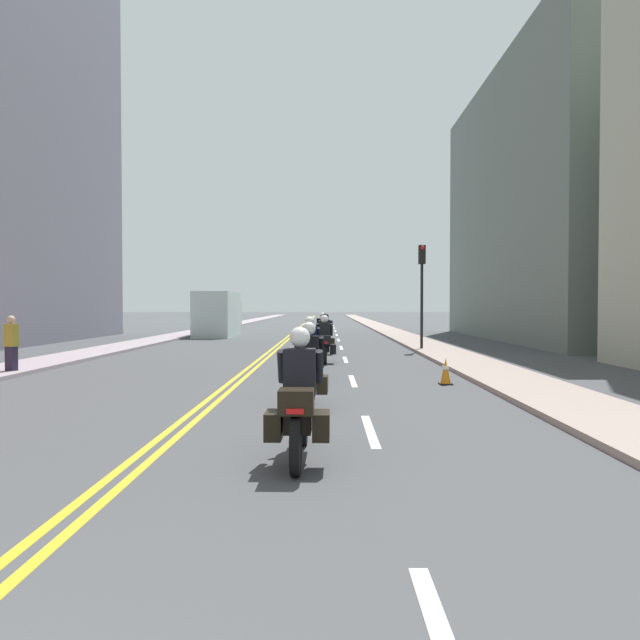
{
  "coord_description": "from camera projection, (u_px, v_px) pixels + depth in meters",
  "views": [
    {
      "loc": [
        2.32,
        -1.09,
        1.93
      ],
      "look_at": [
        2.06,
        22.05,
        1.37
      ],
      "focal_mm": 33.14,
      "sensor_mm": 36.0,
      "label": 1
    }
  ],
  "objects": [
    {
      "name": "ground_plane",
      "position": [
        299.0,
        329.0,
        49.14
      ],
      "size": [
        264.0,
        264.0,
        0.0
      ],
      "primitive_type": "plane",
      "color": "#444649"
    },
    {
      "name": "motorcycle_3",
      "position": [
        324.0,
        344.0,
        20.01
      ],
      "size": [
        0.77,
        2.11,
        1.61
      ],
      "rotation": [
        0.0,
        0.0,
        0.02
      ],
      "color": "black",
      "rests_on": "ground"
    },
    {
      "name": "motorcycle_4",
      "position": [
        325.0,
        338.0,
        23.72
      ],
      "size": [
        0.78,
        2.24,
        1.63
      ],
      "rotation": [
        0.0,
        0.0,
        -0.04
      ],
      "color": "black",
      "rests_on": "ground"
    },
    {
      "name": "building_right_1",
      "position": [
        569.0,
        206.0,
        33.56
      ],
      "size": [
        9.0,
        21.93,
        15.22
      ],
      "color": "slate",
      "rests_on": "ground"
    },
    {
      "name": "centreline_yellow_outer",
      "position": [
        300.0,
        329.0,
        49.14
      ],
      "size": [
        0.12,
        132.0,
        0.01
      ],
      "primitive_type": "cube",
      "color": "yellow",
      "rests_on": "ground"
    },
    {
      "name": "centreline_yellow_inner",
      "position": [
        297.0,
        329.0,
        49.14
      ],
      "size": [
        0.12,
        132.0,
        0.01
      ],
      "primitive_type": "cube",
      "color": "yellow",
      "rests_on": "ground"
    },
    {
      "name": "motorcycle_2",
      "position": [
        309.0,
        353.0,
        15.66
      ],
      "size": [
        0.77,
        2.21,
        1.65
      ],
      "rotation": [
        0.0,
        0.0,
        0.01
      ],
      "color": "black",
      "rests_on": "ground"
    },
    {
      "name": "traffic_light_near",
      "position": [
        422.0,
        277.0,
        25.1
      ],
      "size": [
        0.28,
        0.38,
        4.51
      ],
      "color": "black",
      "rests_on": "ground"
    },
    {
      "name": "pedestrian_0",
      "position": [
        11.0,
        344.0,
        16.44
      ],
      "size": [
        0.41,
        0.33,
        1.66
      ],
      "rotation": [
        0.0,
        0.0,
        2.79
      ],
      "color": "#292339",
      "rests_on": "ground"
    },
    {
      "name": "parked_truck",
      "position": [
        219.0,
        316.0,
        37.71
      ],
      "size": [
        2.2,
        6.5,
        2.8
      ],
      "color": "beige",
      "rests_on": "ground"
    },
    {
      "name": "traffic_cone_0",
      "position": [
        446.0,
        371.0,
        14.45
      ],
      "size": [
        0.32,
        0.32,
        0.65
      ],
      "color": "black",
      "rests_on": "ground"
    },
    {
      "name": "motorcycle_5",
      "position": [
        323.0,
        332.0,
        28.44
      ],
      "size": [
        0.77,
        2.3,
        1.6
      ],
      "rotation": [
        0.0,
        0.0,
        0.02
      ],
      "color": "black",
      "rests_on": "ground"
    },
    {
      "name": "lane_dashes_white",
      "position": [
        340.0,
        344.0,
        30.12
      ],
      "size": [
        0.14,
        56.4,
        0.01
      ],
      "color": "silver",
      "rests_on": "ground"
    },
    {
      "name": "sidewalk_right",
      "position": [
        383.0,
        328.0,
        49.06
      ],
      "size": [
        2.04,
        144.0,
        0.12
      ],
      "primitive_type": "cube",
      "color": "gray",
      "rests_on": "ground"
    },
    {
      "name": "motorcycle_0",
      "position": [
        299.0,
        407.0,
        7.3
      ],
      "size": [
        0.77,
        2.17,
        1.67
      ],
      "rotation": [
        0.0,
        0.0,
        -0.02
      ],
      "color": "black",
      "rests_on": "ground"
    },
    {
      "name": "sidewalk_left",
      "position": [
        215.0,
        328.0,
        49.22
      ],
      "size": [
        2.04,
        144.0,
        0.12
      ],
      "primitive_type": "cube",
      "color": "gray",
      "rests_on": "ground"
    },
    {
      "name": "motorcycle_1",
      "position": [
        308.0,
        373.0,
        11.18
      ],
      "size": [
        0.78,
        2.06,
        1.63
      ],
      "rotation": [
        0.0,
        0.0,
        -0.04
      ],
      "color": "black",
      "rests_on": "ground"
    }
  ]
}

